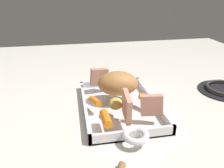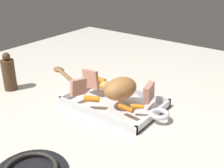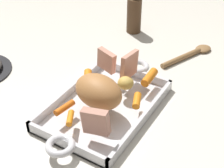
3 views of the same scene
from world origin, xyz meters
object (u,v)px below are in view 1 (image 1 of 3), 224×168
Objects in this scene: baby_carrot_center_left at (147,99)px; baby_carrot_northeast at (119,81)px; roasting_dish at (119,105)px; roast_slice_thin at (152,105)px; baby_carrot_short at (106,118)px; pork_roast at (117,83)px; potato_whole at (116,104)px; baby_carrot_northwest at (130,83)px; baby_carrot_southeast at (95,101)px; roast_slice_outer at (127,106)px; roast_slice_thick at (99,77)px.

baby_carrot_center_left is 1.20× the size of baby_carrot_northeast.
baby_carrot_center_left is (-0.04, -0.08, 0.04)m from roasting_dish.
roast_slice_thin is 0.23m from baby_carrot_northeast.
baby_carrot_short is at bearing 95.82° from roast_slice_thin.
potato_whole is at bearing 166.67° from pork_roast.
baby_carrot_short is 1.41× the size of baby_carrot_northeast.
baby_carrot_southeast is at bearing 129.26° from baby_carrot_northwest.
pork_roast is 0.10m from potato_whole.
roast_slice_thin is at bearing -87.47° from roast_slice_outer.
pork_roast is 2.14× the size of roast_slice_thick.
baby_carrot_northeast is at bearing 19.61° from baby_carrot_center_left.
potato_whole is (-0.09, 0.02, -0.02)m from pork_roast.
roast_slice_thin is 1.28× the size of baby_carrot_southeast.
baby_carrot_center_left is at bearing -160.39° from baby_carrot_northeast.
pork_roast is 2.17× the size of roast_slice_thin.
roast_slice_thick reaches higher than potato_whole.
potato_whole is (-0.18, -0.02, -0.01)m from roast_slice_thick.
pork_roast is 0.17m from baby_carrot_short.
potato_whole is at bearing 151.60° from baby_carrot_northwest.
roast_slice_thick is 1.42× the size of potato_whole.
potato_whole is at bearing 158.17° from roasting_dish.
potato_whole reaches higher than baby_carrot_southeast.
pork_roast is at bearing -1.07° from roast_slice_outer.
potato_whole is at bearing -172.57° from roast_slice_thick.
pork_roast is 2.79× the size of baby_carrot_southeast.
baby_carrot_northeast is (0.24, -0.09, -0.00)m from baby_carrot_short.
baby_carrot_short is at bearing 176.23° from roast_slice_thick.
roast_slice_outer is 1.67× the size of potato_whole.
baby_carrot_short is (-0.24, 0.02, -0.02)m from roast_slice_thick.
baby_carrot_center_left is at bearing -11.17° from roast_slice_thin.
baby_carrot_southeast is at bearing 38.24° from roast_slice_outer.
pork_roast is 2.04× the size of baby_carrot_short.
baby_carrot_center_left reaches higher than roasting_dish.
pork_roast is 2.38× the size of baby_carrot_center_left.
pork_roast reaches higher than baby_carrot_northeast.
baby_carrot_northwest is (-0.02, -0.11, -0.02)m from roast_slice_thick.
roast_slice_outer is 0.07m from roast_slice_thin.
baby_carrot_northeast is at bearing 10.00° from roast_slice_thin.
roast_slice_thick reaches higher than baby_carrot_center_left.
baby_carrot_northwest is at bearing -32.55° from roasting_dish.
roast_slice_thin is at bearing -153.60° from roast_slice_thick.
baby_carrot_center_left reaches higher than baby_carrot_northeast.
potato_whole is (-0.18, 0.05, 0.01)m from baby_carrot_northeast.
roasting_dish is at bearing -74.50° from baby_carrot_southeast.
roast_slice_thick is at bearing -3.77° from baby_carrot_short.
roast_slice_outer is 0.12m from baby_carrot_southeast.
roast_slice_thin is at bearing -154.18° from pork_roast.
baby_carrot_northwest is at bearing -29.40° from baby_carrot_short.
roasting_dish is 10.19× the size of potato_whole.
potato_whole is (0.05, 0.09, -0.01)m from roast_slice_thin.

